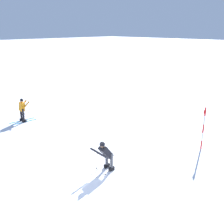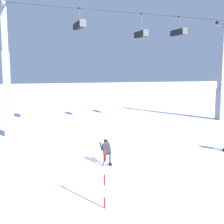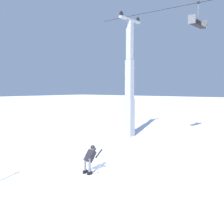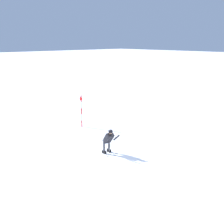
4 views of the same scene
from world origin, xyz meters
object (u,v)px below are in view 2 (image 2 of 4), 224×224
lift_tower_far (222,79)px  chairlift_seat_nearest (78,25)px  trail_marker_pole (105,178)px  skier_carving_main (106,150)px  chairlift_seat_middle (178,32)px  lift_tower_near (7,80)px  chairlift_seat_second (140,34)px

lift_tower_far → chairlift_seat_nearest: (-16.39, -0.00, 4.85)m
trail_marker_pole → lift_tower_far: bearing=38.2°
skier_carving_main → chairlift_seat_middle: size_ratio=0.80×
lift_tower_near → chairlift_seat_nearest: 7.83m
skier_carving_main → lift_tower_far: bearing=30.5°
lift_tower_near → chairlift_seat_nearest: lift_tower_near is taller
lift_tower_near → chairlift_seat_second: 13.10m
lift_tower_near → trail_marker_pole: bearing=-79.7°
lift_tower_near → lift_tower_far: (22.60, -0.00, -0.08)m
skier_carving_main → lift_tower_near: lift_tower_near is taller
skier_carving_main → lift_tower_far: size_ratio=0.16×
skier_carving_main → chairlift_seat_middle: (11.76, 10.48, 8.48)m
skier_carving_main → chairlift_seat_nearest: bearing=82.6°
chairlift_seat_second → chairlift_seat_middle: size_ratio=1.01×
skier_carving_main → lift_tower_far: lift_tower_far is taller
lift_tower_far → chairlift_seat_middle: lift_tower_far is taller
chairlift_seat_middle → trail_marker_pole: 22.31m
skier_carving_main → chairlift_seat_second: (7.51, 10.48, 8.13)m
chairlift_seat_nearest → chairlift_seat_second: bearing=0.0°
chairlift_seat_nearest → trail_marker_pole: 17.91m
lift_tower_near → trail_marker_pole: lift_tower_near is taller
skier_carving_main → trail_marker_pole: 5.50m
lift_tower_far → trail_marker_pole: (-19.77, -15.58, -3.32)m
lift_tower_far → chairlift_seat_nearest: size_ratio=4.65×
lift_tower_near → lift_tower_far: 22.60m
skier_carving_main → chairlift_seat_second: bearing=54.4°
lift_tower_far → lift_tower_near: bearing=180.0°
chairlift_seat_second → trail_marker_pole: 19.83m
skier_carving_main → chairlift_seat_second: 15.24m
lift_tower_far → trail_marker_pole: 25.39m
skier_carving_main → chairlift_seat_nearest: (1.36, 10.48, 8.57)m
chairlift_seat_second → lift_tower_near: bearing=180.0°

